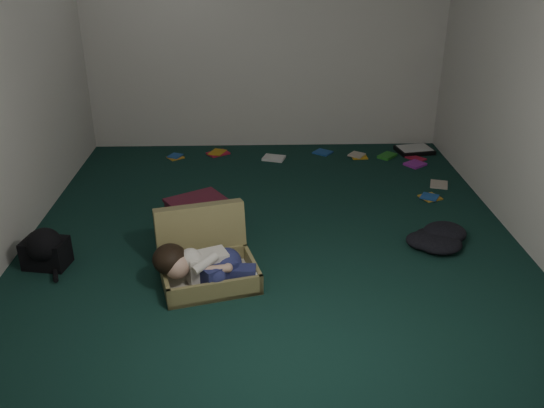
{
  "coord_description": "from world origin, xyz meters",
  "views": [
    {
      "loc": [
        -0.12,
        -4.23,
        2.26
      ],
      "look_at": [
        0.0,
        -0.15,
        0.35
      ],
      "focal_mm": 38.0,
      "sensor_mm": 36.0,
      "label": 1
    }
  ],
  "objects": [
    {
      "name": "person",
      "position": [
        -0.5,
        -0.78,
        0.19
      ],
      "size": [
        0.74,
        0.37,
        0.3
      ],
      "rotation": [
        0.0,
        0.0,
        0.26
      ],
      "color": "silver",
      "rests_on": "suitcase"
    },
    {
      "name": "floor",
      "position": [
        0.0,
        0.0,
        0.0
      ],
      "size": [
        4.5,
        4.5,
        0.0
      ],
      "primitive_type": "plane",
      "color": "#103028",
      "rests_on": "ground"
    },
    {
      "name": "clothing_pile",
      "position": [
        1.33,
        -0.22,
        0.07
      ],
      "size": [
        0.44,
        0.36,
        0.13
      ],
      "primitive_type": null,
      "rotation": [
        0.0,
        0.0,
        0.06
      ],
      "color": "black",
      "rests_on": "floor"
    },
    {
      "name": "backpack",
      "position": [
        -1.7,
        -0.45,
        0.12
      ],
      "size": [
        0.44,
        0.38,
        0.24
      ],
      "primitive_type": null,
      "rotation": [
        0.0,
        0.0,
        -0.17
      ],
      "color": "black",
      "rests_on": "floor"
    },
    {
      "name": "suitcase",
      "position": [
        -0.49,
        -0.61,
        0.15
      ],
      "size": [
        0.8,
        0.79,
        0.49
      ],
      "rotation": [
        0.0,
        0.0,
        0.26
      ],
      "color": "olive",
      "rests_on": "floor"
    },
    {
      "name": "paper_tray",
      "position": [
        1.7,
        1.95,
        0.03
      ],
      "size": [
        0.44,
        0.36,
        0.05
      ],
      "rotation": [
        0.0,
        0.0,
        0.19
      ],
      "color": "black",
      "rests_on": "floor"
    },
    {
      "name": "maroon_bin",
      "position": [
        -0.61,
        0.03,
        0.16
      ],
      "size": [
        0.57,
        0.54,
        0.31
      ],
      "rotation": [
        0.0,
        0.0,
        0.55
      ],
      "color": "#4A0F1F",
      "rests_on": "floor"
    },
    {
      "name": "wall_right",
      "position": [
        2.0,
        0.0,
        1.3
      ],
      "size": [
        0.0,
        4.5,
        4.5
      ],
      "primitive_type": "plane",
      "rotation": [
        1.57,
        0.0,
        -1.57
      ],
      "color": "silver",
      "rests_on": "ground"
    },
    {
      "name": "book_scatter",
      "position": [
        0.8,
        1.61,
        0.01
      ],
      "size": [
        2.89,
        1.49,
        0.02
      ],
      "color": "gold",
      "rests_on": "floor"
    },
    {
      "name": "wall_front",
      "position": [
        0.0,
        -2.25,
        1.3
      ],
      "size": [
        4.5,
        0.0,
        4.5
      ],
      "primitive_type": "plane",
      "rotation": [
        -1.57,
        0.0,
        0.0
      ],
      "color": "silver",
      "rests_on": "ground"
    },
    {
      "name": "wall_back",
      "position": [
        0.0,
        2.25,
        1.3
      ],
      "size": [
        4.5,
        0.0,
        4.5
      ],
      "primitive_type": "plane",
      "rotation": [
        1.57,
        0.0,
        0.0
      ],
      "color": "silver",
      "rests_on": "ground"
    }
  ]
}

